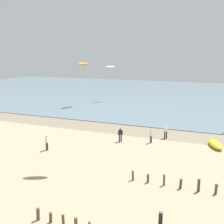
# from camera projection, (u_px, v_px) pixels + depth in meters

# --- Properties ---
(wet_sand_strip) EXTENTS (120.00, 5.09, 0.01)m
(wet_sand_strip) POSITION_uv_depth(u_px,v_px,m) (162.00, 134.00, 36.85)
(wet_sand_strip) COLOR gray
(wet_sand_strip) RESTS_ON ground
(sea) EXTENTS (160.00, 70.00, 0.10)m
(sea) POSITION_uv_depth(u_px,v_px,m) (194.00, 96.00, 70.82)
(sea) COLOR slate
(sea) RESTS_ON ground
(person_nearest_camera) EXTENTS (0.29, 0.56, 1.71)m
(person_nearest_camera) POSITION_uv_depth(u_px,v_px,m) (151.00, 135.00, 32.98)
(person_nearest_camera) COLOR #383842
(person_nearest_camera) RESTS_ON ground
(person_mid_beach) EXTENTS (0.52, 0.35, 1.71)m
(person_mid_beach) POSITION_uv_depth(u_px,v_px,m) (120.00, 134.00, 33.41)
(person_mid_beach) COLOR #232328
(person_mid_beach) RESTS_ON ground
(person_by_waterline) EXTENTS (0.29, 0.56, 1.71)m
(person_by_waterline) POSITION_uv_depth(u_px,v_px,m) (47.00, 142.00, 30.43)
(person_by_waterline) COLOR #232328
(person_by_waterline) RESTS_ON ground
(person_far_down_beach) EXTENTS (0.57, 0.22, 1.71)m
(person_far_down_beach) POSITION_uv_depth(u_px,v_px,m) (166.00, 131.00, 34.70)
(person_far_down_beach) COLOR #232328
(person_far_down_beach) RESTS_ON ground
(person_trailing_behind) EXTENTS (0.27, 0.56, 1.71)m
(person_trailing_behind) POSITION_uv_depth(u_px,v_px,m) (160.00, 223.00, 15.88)
(person_trailing_behind) COLOR #232328
(person_trailing_behind) RESTS_ON ground
(grounded_kite) EXTENTS (2.27, 3.51, 0.66)m
(grounded_kite) POSITION_uv_depth(u_px,v_px,m) (215.00, 144.00, 31.58)
(grounded_kite) COLOR yellow
(grounded_kite) RESTS_ON ground
(kite_aloft_0) EXTENTS (2.28, 2.44, 0.58)m
(kite_aloft_0) POSITION_uv_depth(u_px,v_px,m) (110.00, 67.00, 61.53)
(kite_aloft_0) COLOR white
(kite_aloft_6) EXTENTS (1.67, 3.56, 0.75)m
(kite_aloft_6) POSITION_uv_depth(u_px,v_px,m) (83.00, 64.00, 55.71)
(kite_aloft_6) COLOR orange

